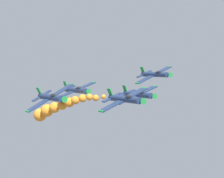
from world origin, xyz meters
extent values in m
cylinder|color=navy|center=(3.87, 10.67, 65.15)|extent=(1.44, 9.00, 1.44)
cone|color=#1E8438|center=(3.87, 15.77, 65.15)|extent=(1.37, 1.20, 1.37)
cube|color=navy|center=(3.84, 10.27, 65.06)|extent=(8.56, 1.90, 3.70)
cylinder|color=#1E8438|center=(-0.41, 10.27, 66.83)|extent=(0.47, 1.40, 0.47)
cylinder|color=#1E8438|center=(8.08, 10.27, 63.29)|extent=(0.47, 1.40, 0.47)
cube|color=navy|center=(3.89, 6.67, 65.20)|extent=(3.58, 1.20, 1.63)
cube|color=#1E8438|center=(4.25, 6.57, 66.04)|extent=(0.74, 1.10, 1.53)
ellipsoid|color=black|center=(4.06, 12.47, 65.61)|extent=(1.01, 2.20, 0.95)
sphere|color=orange|center=(3.76, 3.38, 65.11)|extent=(0.85, 0.85, 0.85)
sphere|color=orange|center=(4.12, 1.09, 64.79)|extent=(1.18, 1.18, 1.18)
sphere|color=orange|center=(4.19, -1.21, 64.81)|extent=(1.25, 1.25, 1.25)
sphere|color=orange|center=(4.50, -3.50, 64.45)|extent=(1.57, 1.57, 1.57)
sphere|color=orange|center=(4.94, -5.79, 63.95)|extent=(1.67, 1.67, 1.67)
sphere|color=orange|center=(5.14, -8.08, 63.40)|extent=(2.01, 2.01, 2.01)
sphere|color=orange|center=(5.68, -10.38, 62.72)|extent=(2.02, 2.02, 2.02)
sphere|color=orange|center=(6.38, -12.67, 62.03)|extent=(2.23, 2.23, 2.23)
sphere|color=orange|center=(7.10, -14.96, 61.27)|extent=(2.65, 2.65, 2.65)
sphere|color=orange|center=(7.73, -17.25, 60.16)|extent=(2.78, 2.78, 2.78)
cylinder|color=navy|center=(-5.00, 1.28, 65.13)|extent=(1.41, 9.00, 1.41)
cone|color=#1E8438|center=(-5.00, 6.38, 65.13)|extent=(1.34, 1.20, 1.34)
cube|color=navy|center=(-5.03, 0.88, 65.03)|extent=(8.72, 1.90, 3.28)
cylinder|color=#1E8438|center=(-9.36, 0.88, 66.59)|extent=(0.46, 1.40, 0.46)
cylinder|color=#1E8438|center=(-0.70, 0.88, 63.48)|extent=(0.46, 1.40, 0.46)
cube|color=navy|center=(-4.98, -2.72, 65.17)|extent=(3.64, 1.20, 1.45)
cube|color=#1E8438|center=(-4.67, -2.82, 66.03)|extent=(0.67, 1.10, 1.55)
ellipsoid|color=black|center=(-4.83, 3.08, 65.59)|extent=(0.99, 2.20, 0.93)
cylinder|color=navy|center=(13.58, 2.38, 65.30)|extent=(1.49, 9.00, 1.49)
cone|color=#1E8438|center=(13.58, 7.48, 65.30)|extent=(1.42, 1.20, 1.42)
cube|color=navy|center=(13.53, 1.98, 65.21)|extent=(8.19, 1.90, 4.52)
cylinder|color=#1E8438|center=(9.48, 1.98, 67.39)|extent=(0.49, 1.40, 0.49)
cylinder|color=#1E8438|center=(17.58, 1.98, 63.03)|extent=(0.49, 1.40, 0.49)
cube|color=navy|center=(13.60, -1.62, 65.34)|extent=(3.43, 1.20, 1.96)
cube|color=#1E8438|center=(14.04, -1.72, 66.15)|extent=(0.88, 1.10, 1.48)
ellipsoid|color=black|center=(13.82, 4.18, 65.73)|extent=(1.04, 2.20, 1.00)
cylinder|color=navy|center=(3.75, -8.09, 65.79)|extent=(1.41, 9.00, 1.41)
cone|color=#1E8438|center=(3.75, -2.99, 65.79)|extent=(1.34, 1.20, 1.34)
cube|color=navy|center=(3.71, -8.49, 65.70)|extent=(8.72, 1.90, 3.27)
cylinder|color=#1E8438|center=(-0.62, -8.49, 67.25)|extent=(0.46, 1.40, 0.46)
cylinder|color=#1E8438|center=(8.04, -8.49, 64.15)|extent=(0.46, 1.40, 0.46)
cube|color=navy|center=(3.76, -12.09, 65.84)|extent=(3.64, 1.20, 1.45)
cube|color=#1E8438|center=(4.07, -12.19, 66.70)|extent=(0.67, 1.10, 1.55)
ellipsoid|color=black|center=(3.91, -6.29, 66.26)|extent=(0.99, 2.20, 0.93)
cylinder|color=navy|center=(-14.49, -6.37, 68.80)|extent=(1.44, 9.00, 1.44)
cone|color=#1E8438|center=(-14.49, -1.27, 68.80)|extent=(1.36, 1.20, 1.36)
cube|color=navy|center=(-14.52, -6.77, 68.70)|extent=(8.58, 1.90, 3.67)
cylinder|color=#1E8438|center=(-18.78, -6.77, 70.46)|extent=(0.47, 1.40, 0.47)
cylinder|color=#1E8438|center=(-10.27, -6.77, 66.95)|extent=(0.47, 1.40, 0.47)
cube|color=navy|center=(-14.47, -10.37, 68.84)|extent=(3.58, 1.20, 1.61)
cube|color=#1E8438|center=(-14.12, -10.47, 69.69)|extent=(0.74, 1.10, 1.53)
ellipsoid|color=black|center=(-14.30, -4.57, 69.25)|extent=(1.01, 2.20, 0.95)
camera|label=1|loc=(45.01, 76.58, 70.74)|focal=75.15mm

